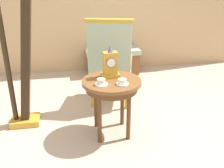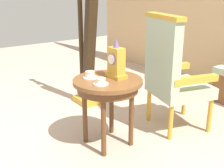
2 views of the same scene
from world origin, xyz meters
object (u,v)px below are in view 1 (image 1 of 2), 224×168
at_px(window_bench, 113,61).
at_px(side_table, 112,88).
at_px(teacup_right, 122,82).
at_px(harp, 21,65).
at_px(mantel_clock, 110,65).
at_px(armchair, 110,62).
at_px(teacup_left, 101,82).

bearing_deg(window_bench, side_table, -100.65).
bearing_deg(side_table, teacup_right, -57.17).
bearing_deg(window_bench, harp, -130.39).
xyz_separation_m(mantel_clock, armchair, (0.11, 0.60, -0.16)).
bearing_deg(harp, teacup_left, -30.07).
relative_size(teacup_left, mantel_clock, 0.39).
xyz_separation_m(teacup_left, harp, (-0.80, 0.46, 0.07)).
distance_m(teacup_left, teacup_right, 0.20).
distance_m(teacup_right, mantel_clock, 0.25).
xyz_separation_m(armchair, harp, (-1.03, -0.32, 0.12)).
bearing_deg(window_bench, teacup_left, -103.46).
distance_m(teacup_right, armchair, 0.81).
height_order(side_table, teacup_left, teacup_left).
distance_m(armchair, harp, 1.08).
xyz_separation_m(side_table, teacup_left, (-0.12, -0.10, 0.11)).
xyz_separation_m(side_table, teacup_right, (0.08, -0.13, 0.11)).
relative_size(teacup_left, teacup_right, 1.04).
bearing_deg(teacup_left, side_table, 40.34).
xyz_separation_m(teacup_left, window_bench, (0.47, 1.96, -0.42)).
bearing_deg(armchair, mantel_clock, -99.97).
bearing_deg(armchair, teacup_left, -106.02).
bearing_deg(window_bench, armchair, -101.70).
height_order(teacup_right, mantel_clock, mantel_clock).
height_order(side_table, armchair, armchair).
distance_m(teacup_right, harp, 1.12).
height_order(teacup_right, armchair, armchair).
bearing_deg(armchair, harp, -162.50).
distance_m(side_table, harp, 1.01).
distance_m(teacup_left, harp, 0.93).
relative_size(mantel_clock, armchair, 0.29).
xyz_separation_m(side_table, armchair, (0.11, 0.69, 0.06)).
height_order(mantel_clock, harp, harp).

